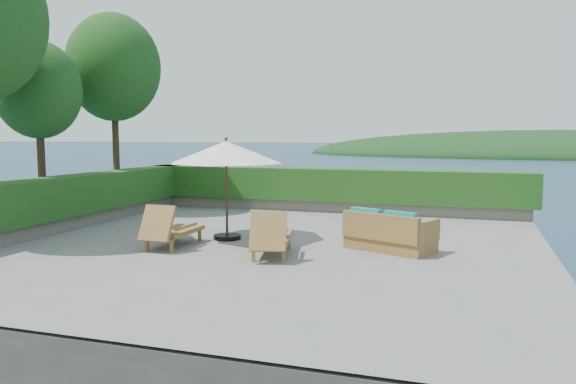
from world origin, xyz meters
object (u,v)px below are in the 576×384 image
(patio_umbrella, at_px, (226,153))
(side_table, at_px, (262,230))
(wicker_loveseat, at_px, (389,234))
(lounge_left, at_px, (170,229))
(lounge_right, at_px, (271,237))

(patio_umbrella, distance_m, side_table, 2.08)
(patio_umbrella, distance_m, wicker_loveseat, 4.10)
(lounge_left, bearing_deg, patio_umbrella, 58.87)
(patio_umbrella, bearing_deg, side_table, -31.28)
(lounge_left, bearing_deg, side_table, 16.99)
(lounge_right, height_order, wicker_loveseat, lounge_right)
(patio_umbrella, distance_m, lounge_right, 2.70)
(patio_umbrella, relative_size, wicker_loveseat, 1.44)
(lounge_left, distance_m, lounge_right, 2.39)
(patio_umbrella, height_order, wicker_loveseat, patio_umbrella)
(lounge_right, bearing_deg, lounge_left, 161.58)
(patio_umbrella, xyz_separation_m, wicker_loveseat, (3.75, -0.13, -1.66))
(lounge_left, xyz_separation_m, side_table, (1.89, 0.56, -0.02))
(lounge_left, relative_size, wicker_loveseat, 0.84)
(lounge_right, height_order, side_table, lounge_right)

